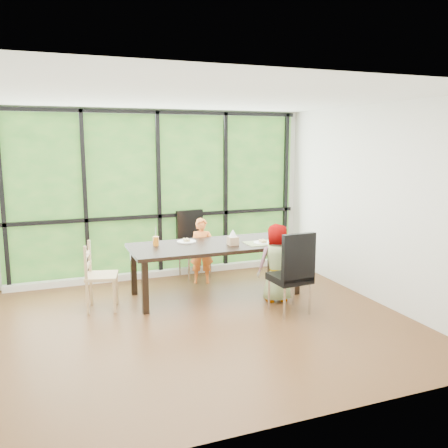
{
  "coord_description": "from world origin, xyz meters",
  "views": [
    {
      "loc": [
        -1.7,
        -5.22,
        2.21
      ],
      "look_at": [
        0.62,
        0.86,
        1.05
      ],
      "focal_mm": 37.6,
      "sensor_mm": 36.0,
      "label": 1
    }
  ],
  "objects_px": {
    "child_older": "(278,263)",
    "plate_far": "(186,242)",
    "dining_table": "(215,269)",
    "child_toddler": "(202,251)",
    "green_cup": "(286,240)",
    "tissue_box": "(233,241)",
    "chair_end_beech": "(102,276)",
    "white_mug": "(282,235)",
    "plate_near": "(263,243)",
    "orange_cup": "(156,241)",
    "chair_window_leather": "(195,244)",
    "chair_interior_leather": "(290,272)"
  },
  "relations": [
    {
      "from": "chair_interior_leather",
      "to": "plate_far",
      "type": "xyz_separation_m",
      "value": [
        -1.0,
        1.28,
        0.22
      ]
    },
    {
      "from": "child_older",
      "to": "plate_near",
      "type": "height_order",
      "value": "child_older"
    },
    {
      "from": "chair_window_leather",
      "to": "plate_near",
      "type": "distance_m",
      "value": 1.37
    },
    {
      "from": "chair_end_beech",
      "to": "plate_far",
      "type": "relative_size",
      "value": 3.27
    },
    {
      "from": "chair_end_beech",
      "to": "green_cup",
      "type": "height_order",
      "value": "chair_end_beech"
    },
    {
      "from": "dining_table",
      "to": "chair_window_leather",
      "type": "height_order",
      "value": "chair_window_leather"
    },
    {
      "from": "dining_table",
      "to": "child_toddler",
      "type": "bearing_deg",
      "value": 90.0
    },
    {
      "from": "plate_near",
      "to": "white_mug",
      "type": "relative_size",
      "value": 3.68
    },
    {
      "from": "chair_interior_leather",
      "to": "green_cup",
      "type": "xyz_separation_m",
      "value": [
        0.32,
        0.71,
        0.26
      ]
    },
    {
      "from": "child_toddler",
      "to": "green_cup",
      "type": "bearing_deg",
      "value": -25.2
    },
    {
      "from": "plate_far",
      "to": "green_cup",
      "type": "relative_size",
      "value": 2.69
    },
    {
      "from": "chair_end_beech",
      "to": "tissue_box",
      "type": "xyz_separation_m",
      "value": [
        1.82,
        -0.12,
        0.36
      ]
    },
    {
      "from": "child_toddler",
      "to": "plate_near",
      "type": "bearing_deg",
      "value": -32.79
    },
    {
      "from": "chair_end_beech",
      "to": "child_toddler",
      "type": "bearing_deg",
      "value": -55.11
    },
    {
      "from": "child_toddler",
      "to": "white_mug",
      "type": "distance_m",
      "value": 1.27
    },
    {
      "from": "chair_end_beech",
      "to": "green_cup",
      "type": "xyz_separation_m",
      "value": [
        2.57,
        -0.28,
        0.35
      ]
    },
    {
      "from": "child_older",
      "to": "orange_cup",
      "type": "relative_size",
      "value": 8.32
    },
    {
      "from": "chair_window_leather",
      "to": "green_cup",
      "type": "bearing_deg",
      "value": -60.08
    },
    {
      "from": "child_toddler",
      "to": "white_mug",
      "type": "relative_size",
      "value": 13.87
    },
    {
      "from": "orange_cup",
      "to": "plate_far",
      "type": "bearing_deg",
      "value": 7.88
    },
    {
      "from": "chair_window_leather",
      "to": "tissue_box",
      "type": "xyz_separation_m",
      "value": [
        0.22,
        -1.13,
        0.27
      ]
    },
    {
      "from": "dining_table",
      "to": "chair_end_beech",
      "type": "height_order",
      "value": "chair_end_beech"
    },
    {
      "from": "chair_window_leather",
      "to": "plate_far",
      "type": "relative_size",
      "value": 3.92
    },
    {
      "from": "chair_interior_leather",
      "to": "plate_near",
      "type": "bearing_deg",
      "value": -94.41
    },
    {
      "from": "chair_end_beech",
      "to": "white_mug",
      "type": "relative_size",
      "value": 12.16
    },
    {
      "from": "chair_interior_leather",
      "to": "chair_end_beech",
      "type": "height_order",
      "value": "chair_interior_leather"
    },
    {
      "from": "child_toddler",
      "to": "chair_end_beech",
      "type": "bearing_deg",
      "value": -139.35
    },
    {
      "from": "white_mug",
      "to": "tissue_box",
      "type": "distance_m",
      "value": 0.91
    },
    {
      "from": "tissue_box",
      "to": "child_older",
      "type": "bearing_deg",
      "value": -40.26
    },
    {
      "from": "child_toddler",
      "to": "tissue_box",
      "type": "height_order",
      "value": "child_toddler"
    },
    {
      "from": "chair_interior_leather",
      "to": "chair_end_beech",
      "type": "bearing_deg",
      "value": -27.84
    },
    {
      "from": "plate_far",
      "to": "orange_cup",
      "type": "distance_m",
      "value": 0.47
    },
    {
      "from": "chair_end_beech",
      "to": "child_older",
      "type": "xyz_separation_m",
      "value": [
        2.31,
        -0.54,
        0.1
      ]
    },
    {
      "from": "child_older",
      "to": "tissue_box",
      "type": "height_order",
      "value": "child_older"
    },
    {
      "from": "child_older",
      "to": "plate_far",
      "type": "height_order",
      "value": "child_older"
    },
    {
      "from": "chair_window_leather",
      "to": "orange_cup",
      "type": "bearing_deg",
      "value": -143.16
    },
    {
      "from": "child_older",
      "to": "green_cup",
      "type": "height_order",
      "value": "child_older"
    },
    {
      "from": "dining_table",
      "to": "green_cup",
      "type": "height_order",
      "value": "green_cup"
    },
    {
      "from": "plate_near",
      "to": "tissue_box",
      "type": "relative_size",
      "value": 1.99
    },
    {
      "from": "tissue_box",
      "to": "orange_cup",
      "type": "bearing_deg",
      "value": 161.54
    },
    {
      "from": "child_older",
      "to": "dining_table",
      "type": "bearing_deg",
      "value": -30.6
    },
    {
      "from": "child_older",
      "to": "plate_far",
      "type": "xyz_separation_m",
      "value": [
        -1.06,
        0.83,
        0.21
      ]
    },
    {
      "from": "child_toddler",
      "to": "white_mug",
      "type": "bearing_deg",
      "value": -8.65
    },
    {
      "from": "green_cup",
      "to": "tissue_box",
      "type": "relative_size",
      "value": 0.75
    },
    {
      "from": "chair_interior_leather",
      "to": "white_mug",
      "type": "relative_size",
      "value": 14.6
    },
    {
      "from": "dining_table",
      "to": "child_toddler",
      "type": "height_order",
      "value": "child_toddler"
    },
    {
      "from": "green_cup",
      "to": "tissue_box",
      "type": "distance_m",
      "value": 0.77
    },
    {
      "from": "orange_cup",
      "to": "tissue_box",
      "type": "distance_m",
      "value": 1.09
    },
    {
      "from": "dining_table",
      "to": "chair_interior_leather",
      "type": "bearing_deg",
      "value": -57.63
    },
    {
      "from": "child_toddler",
      "to": "plate_far",
      "type": "relative_size",
      "value": 3.72
    }
  ]
}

